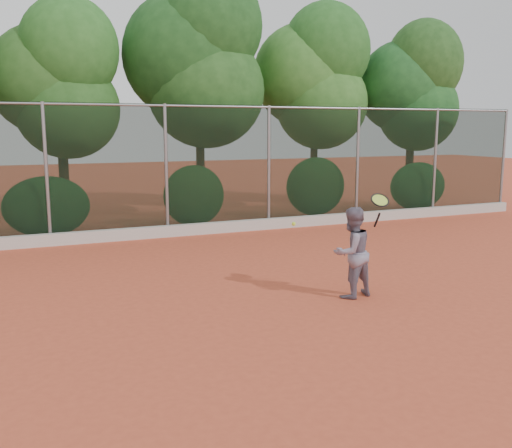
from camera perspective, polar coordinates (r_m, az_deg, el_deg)
name	(u,v)px	position (r m, az deg, el deg)	size (l,w,h in m)	color
ground	(281,311)	(9.21, 2.50, -8.66)	(80.00, 80.00, 0.00)	#C74C2F
concrete_curb	(170,231)	(15.42, -8.64, -0.70)	(24.00, 0.20, 0.30)	#BBB5AE
tennis_player	(352,253)	(9.87, 9.55, -2.83)	(0.76, 0.59, 1.56)	slate
chainlink_fence	(166,167)	(15.38, -8.97, 5.69)	(24.09, 0.09, 3.50)	black
foliage_backdrop	(127,74)	(17.22, -12.73, 14.46)	(23.70, 3.63, 7.55)	#442D1A
tennis_racket	(380,202)	(9.86, 12.26, 2.12)	(0.37, 0.34, 0.60)	black
tennis_ball_in_flight	(294,224)	(8.83, 3.79, 0.01)	(0.06, 0.06, 0.06)	#C6E834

